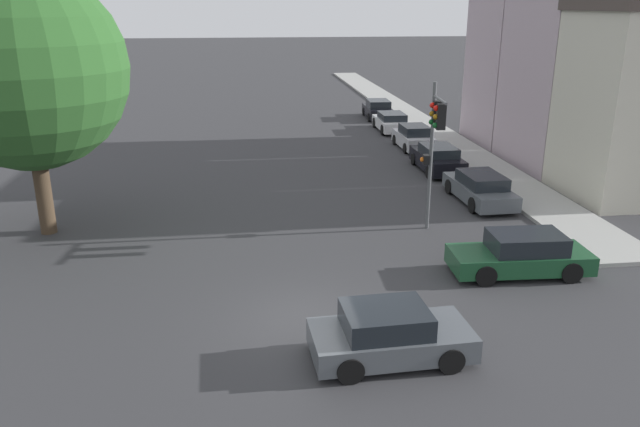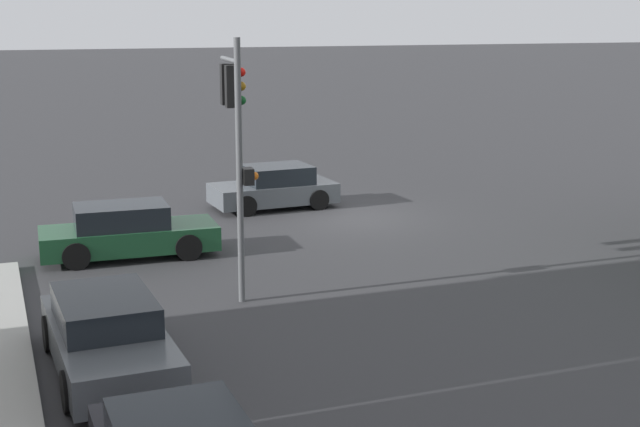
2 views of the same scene
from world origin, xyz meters
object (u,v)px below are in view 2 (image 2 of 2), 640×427
(traffic_signal, at_px, (236,118))
(crossing_car_1, at_px, (127,232))
(crossing_car_0, at_px, (274,188))
(parked_car_0, at_px, (107,336))

(traffic_signal, xyz_separation_m, crossing_car_1, (1.86, -4.00, -3.29))
(traffic_signal, relative_size, crossing_car_0, 1.40)
(crossing_car_0, bearing_deg, traffic_signal, 64.54)
(crossing_car_1, height_order, parked_car_0, crossing_car_1)
(crossing_car_0, xyz_separation_m, parked_car_0, (6.90, 12.00, -0.00))
(crossing_car_0, distance_m, crossing_car_1, 7.02)
(traffic_signal, bearing_deg, parked_car_0, -127.82)
(crossing_car_1, bearing_deg, crossing_car_0, 41.93)
(traffic_signal, relative_size, parked_car_0, 1.23)
(traffic_signal, height_order, crossing_car_1, traffic_signal)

